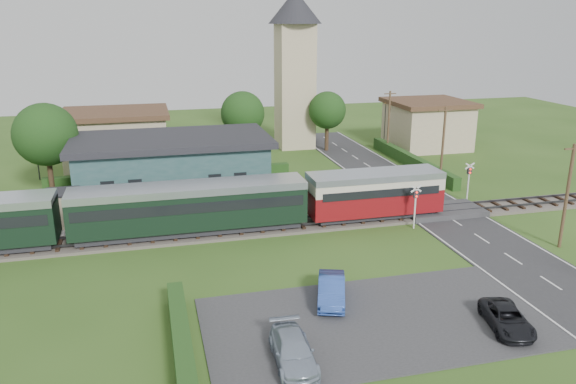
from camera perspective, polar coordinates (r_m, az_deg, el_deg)
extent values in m
plane|color=#2D4C19|center=(39.74, 4.07, -4.29)|extent=(120.00, 120.00, 0.00)
cube|color=#4C443D|center=(41.48, 3.21, -3.19)|extent=(76.00, 3.20, 0.20)
cube|color=#3F3F47|center=(40.73, 3.52, -3.11)|extent=(76.00, 0.08, 0.15)
cube|color=#3F3F47|center=(42.02, 2.93, -2.45)|extent=(76.00, 0.08, 0.15)
cube|color=#28282B|center=(43.75, 16.63, -2.92)|extent=(6.00, 70.00, 0.05)
cube|color=#333335|center=(29.11, 8.72, -12.87)|extent=(17.00, 9.00, 0.08)
cube|color=#333335|center=(45.31, 15.38, -1.85)|extent=(6.20, 3.40, 0.45)
cube|color=gray|center=(42.77, -11.01, -2.67)|extent=(30.00, 3.00, 0.45)
cube|color=#BFAC89|center=(42.73, -21.87, -1.63)|extent=(2.00, 2.00, 2.40)
cube|color=#232328|center=(42.37, -22.06, 0.00)|extent=(2.30, 2.30, 0.15)
cube|color=#244A49|center=(47.67, -11.60, 2.10)|extent=(15.00, 8.00, 4.80)
cube|color=#232328|center=(47.07, -11.80, 5.21)|extent=(16.00, 9.00, 0.50)
cube|color=#232328|center=(44.25, -11.23, -0.81)|extent=(1.20, 0.12, 2.20)
cube|color=black|center=(43.96, -17.83, 0.33)|extent=(1.00, 0.12, 1.20)
cube|color=black|center=(43.86, -15.23, 0.52)|extent=(1.00, 0.12, 1.20)
cube|color=black|center=(44.10, -7.44, 1.08)|extent=(1.00, 0.12, 1.20)
cube|color=black|center=(44.36, -4.87, 1.26)|extent=(1.00, 0.12, 1.20)
cube|color=#232328|center=(42.73, 8.69, -2.05)|extent=(9.00, 2.20, 0.50)
cube|color=maroon|center=(42.41, 8.75, -0.78)|extent=(10.00, 2.80, 1.80)
cube|color=beige|center=(42.05, 8.83, 0.84)|extent=(10.00, 2.82, 0.90)
cube|color=black|center=(42.15, 8.80, 0.39)|extent=(9.00, 2.88, 0.60)
cube|color=#A6AEBA|center=(41.87, 8.87, 1.70)|extent=(10.00, 2.90, 0.45)
cube|color=#232328|center=(39.68, -9.79, -3.64)|extent=(15.20, 2.20, 0.50)
cube|color=black|center=(39.18, -9.90, -1.58)|extent=(16.00, 2.80, 2.60)
cube|color=black|center=(39.05, -9.93, -1.03)|extent=(15.40, 2.86, 0.70)
cube|color=#A6AEBA|center=(38.75, -10.01, 0.38)|extent=(16.00, 2.90, 0.50)
cube|color=#BFAC89|center=(65.70, 0.70, 10.61)|extent=(4.00, 4.00, 14.00)
cone|color=#232328|center=(65.28, 0.73, 18.31)|extent=(6.00, 6.00, 3.60)
cube|color=tan|center=(61.35, -17.00, 5.13)|extent=(10.00, 8.00, 5.00)
cube|color=#472D1E|center=(60.87, -17.23, 7.66)|extent=(10.80, 8.80, 0.50)
cube|color=tan|center=(68.14, 13.94, 6.52)|extent=(8.00, 8.00, 5.00)
cube|color=#472D1E|center=(67.71, 14.11, 8.81)|extent=(8.80, 8.80, 0.50)
cube|color=#193814|center=(26.96, -10.83, -14.25)|extent=(0.80, 9.00, 1.20)
cube|color=#193814|center=(58.96, 12.41, 3.12)|extent=(0.80, 18.00, 1.20)
cube|color=#193814|center=(52.47, -11.76, 1.49)|extent=(22.00, 0.80, 1.30)
cylinder|color=#332316|center=(51.29, -22.98, 1.74)|extent=(0.44, 0.44, 4.12)
sphere|color=#143311|center=(50.59, -23.41, 5.38)|extent=(5.20, 5.20, 5.20)
cylinder|color=#332316|center=(60.22, -4.56, 5.06)|extent=(0.44, 0.44, 3.85)
sphere|color=#143311|center=(59.65, -4.63, 7.98)|extent=(4.60, 4.60, 4.60)
cylinder|color=#332316|center=(64.51, 3.96, 5.76)|extent=(0.44, 0.44, 3.58)
sphere|color=#143311|center=(64.00, 4.01, 8.30)|extent=(4.20, 4.20, 4.20)
cylinder|color=#473321|center=(40.51, 26.46, -0.45)|extent=(0.22, 0.22, 7.00)
cube|color=#473321|center=(39.76, 27.06, 3.95)|extent=(1.40, 0.10, 0.10)
cylinder|color=#473321|center=(53.18, 15.45, 4.60)|extent=(0.22, 0.22, 7.00)
cube|color=#473321|center=(52.61, 15.73, 8.00)|extent=(1.40, 0.10, 0.10)
cylinder|color=#473321|center=(63.67, 10.19, 6.95)|extent=(0.22, 0.22, 7.00)
cube|color=#473321|center=(63.19, 10.34, 9.80)|extent=(1.40, 0.10, 0.10)
cylinder|color=silver|center=(41.26, 12.77, -1.66)|extent=(0.12, 0.12, 3.00)
cube|color=#232328|center=(40.92, 12.87, -0.20)|extent=(0.35, 0.18, 0.55)
sphere|color=#FF190C|center=(40.78, 12.96, -0.05)|extent=(0.14, 0.14, 0.14)
sphere|color=#FF190C|center=(40.86, 12.93, -0.45)|extent=(0.14, 0.14, 0.14)
cube|color=silver|center=(40.81, 12.90, 0.34)|extent=(0.84, 0.05, 0.55)
cube|color=silver|center=(40.81, 12.90, 0.34)|extent=(0.84, 0.05, 0.55)
cylinder|color=silver|center=(48.70, 17.84, 0.83)|extent=(0.12, 0.12, 3.00)
cube|color=#232328|center=(48.42, 17.95, 2.08)|extent=(0.35, 0.18, 0.55)
sphere|color=#FF190C|center=(48.28, 18.04, 2.21)|extent=(0.14, 0.14, 0.14)
sphere|color=#FF190C|center=(48.36, 18.01, 1.87)|extent=(0.14, 0.14, 0.14)
cube|color=silver|center=(48.32, 18.00, 2.54)|extent=(0.84, 0.05, 0.55)
cube|color=silver|center=(48.32, 18.00, 2.54)|extent=(0.84, 0.05, 0.55)
cylinder|color=#3F3F47|center=(57.29, -24.18, 3.55)|extent=(0.14, 0.14, 5.00)
sphere|color=orange|center=(56.82, -24.49, 6.00)|extent=(0.30, 0.30, 0.30)
cylinder|color=#3F3F47|center=(69.06, 9.82, 6.91)|extent=(0.14, 0.14, 5.00)
sphere|color=orange|center=(68.67, 9.93, 8.96)|extent=(0.30, 0.30, 0.30)
imported|color=#2A528F|center=(51.76, 10.83, 1.27)|extent=(3.34, 1.60, 1.10)
imported|color=#2D4FA7|center=(30.37, 4.43, -9.87)|extent=(2.57, 4.22, 1.31)
imported|color=#99A6B9|center=(25.38, 0.52, -15.85)|extent=(1.89, 4.25, 1.21)
imported|color=black|center=(29.86, 21.36, -11.88)|extent=(2.57, 4.10, 1.06)
imported|color=gray|center=(42.99, -1.65, -0.85)|extent=(0.56, 0.37, 1.53)
imported|color=gray|center=(41.76, -17.60, -2.22)|extent=(0.82, 0.91, 1.55)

